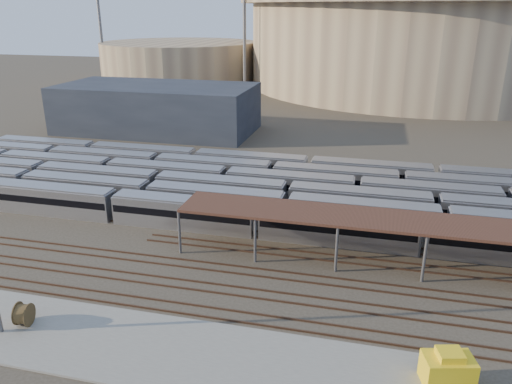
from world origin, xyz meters
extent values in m
plane|color=#383026|center=(0.00, 0.00, 0.00)|extent=(420.00, 420.00, 0.00)
cube|color=gray|center=(-5.00, -15.00, 0.10)|extent=(50.00, 9.00, 0.20)
cube|color=silver|center=(-0.79, 8.00, 1.80)|extent=(112.00, 2.90, 3.60)
cube|color=silver|center=(1.86, 12.20, 1.80)|extent=(112.00, 2.90, 3.60)
cube|color=silver|center=(1.23, 16.40, 1.80)|extent=(112.00, 2.90, 3.60)
cube|color=silver|center=(-8.64, 20.60, 1.80)|extent=(112.00, 2.90, 3.60)
cube|color=silver|center=(-2.70, 24.80, 1.80)|extent=(112.00, 2.90, 3.60)
cube|color=silver|center=(2.31, 29.00, 1.80)|extent=(112.00, 2.90, 3.60)
cylinder|color=#5C5D61|center=(-8.00, 1.30, 2.50)|extent=(0.30, 0.30, 5.00)
cylinder|color=#5C5D61|center=(-8.00, 6.70, 2.50)|extent=(0.30, 0.30, 5.00)
cylinder|color=#5C5D61|center=(0.57, 1.30, 2.50)|extent=(0.30, 0.30, 5.00)
cylinder|color=#5C5D61|center=(0.57, 6.70, 2.50)|extent=(0.30, 0.30, 5.00)
cylinder|color=#5C5D61|center=(9.14, 1.30, 2.50)|extent=(0.30, 0.30, 5.00)
cylinder|color=#5C5D61|center=(9.14, 6.70, 2.50)|extent=(0.30, 0.30, 5.00)
cylinder|color=#5C5D61|center=(17.71, 1.30, 2.50)|extent=(0.30, 0.30, 5.00)
cylinder|color=#5C5D61|center=(17.71, 6.70, 2.50)|extent=(0.30, 0.30, 5.00)
cylinder|color=#5C5D61|center=(26.29, 6.70, 2.50)|extent=(0.30, 0.30, 5.00)
cube|color=#341F15|center=(22.00, 4.00, 5.15)|extent=(60.00, 6.00, 0.30)
cube|color=#4C3323|center=(0.00, -1.75, 0.09)|extent=(170.00, 0.12, 0.18)
cube|color=#4C3323|center=(0.00, -0.25, 0.09)|extent=(170.00, 0.12, 0.18)
cube|color=#4C3323|center=(0.00, -5.75, 0.09)|extent=(170.00, 0.12, 0.18)
cube|color=#4C3323|center=(0.00, -4.25, 0.09)|extent=(170.00, 0.12, 0.18)
cube|color=#4C3323|center=(0.00, -9.75, 0.09)|extent=(170.00, 0.12, 0.18)
cube|color=#4C3323|center=(0.00, -8.25, 0.09)|extent=(170.00, 0.12, 0.18)
cylinder|color=tan|center=(25.00, 140.00, 14.00)|extent=(116.00, 116.00, 28.00)
cylinder|color=tan|center=(-60.00, 130.00, 7.00)|extent=(56.00, 56.00, 14.00)
cube|color=#1E232D|center=(-35.00, 55.00, 5.00)|extent=(42.00, 20.00, 10.00)
cylinder|color=#5C5D61|center=(-30.00, 110.00, 18.00)|extent=(1.00, 1.00, 36.00)
cylinder|color=#5C5D61|center=(-85.00, 120.00, 18.00)|extent=(1.00, 1.00, 36.00)
cylinder|color=#5C5D61|center=(-10.00, 160.00, 18.00)|extent=(1.00, 1.00, 36.00)
cylinder|color=brown|center=(-15.75, -14.66, 1.21)|extent=(1.45, 2.17, 2.01)
cube|color=yellow|center=(18.50, -13.48, 1.30)|extent=(3.94, 2.99, 2.19)
camera|label=1|loc=(12.17, -44.95, 25.71)|focal=35.00mm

